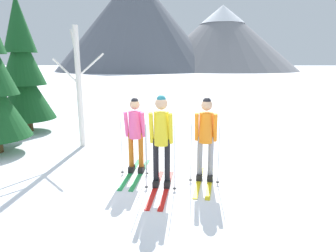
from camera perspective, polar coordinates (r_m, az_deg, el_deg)
The scene contains 7 objects.
ground_plane at distance 6.04m, azimuth -1.94°, elevation -10.61°, with size 400.00×400.00×0.00m, color white.
skier_in_pink at distance 6.16m, azimuth -6.52°, elevation -1.43°, with size 0.61×1.77×1.66m.
skier_in_yellow at distance 5.37m, azimuth -1.33°, elevation -2.34°, with size 0.61×1.73×1.80m.
skier_in_orange at distance 5.75m, azimuth 7.58°, elevation -1.73°, with size 0.60×1.60×1.72m.
pine_tree_near at distance 11.00m, azimuth -26.96°, elevation 9.76°, with size 1.89×1.89×4.57m.
birch_tree_tall at distance 8.38m, azimuth -17.35°, elevation 7.71°, with size 1.34×0.75×3.35m.
mountain_ridge_distant at distance 80.41m, azimuth 0.66°, elevation 18.93°, with size 64.54×45.74×25.05m.
Camera 1 is at (0.51, -5.53, 2.39)m, focal length 30.54 mm.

